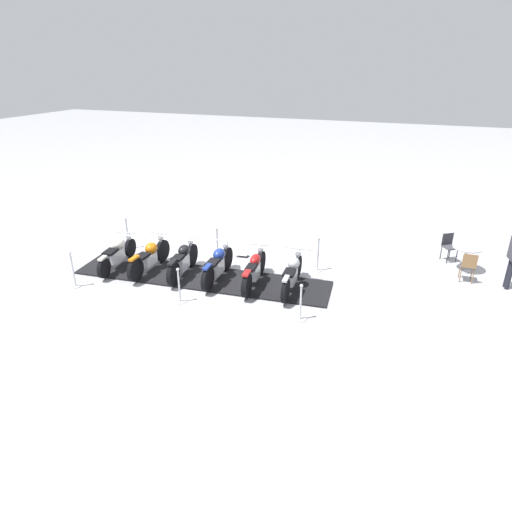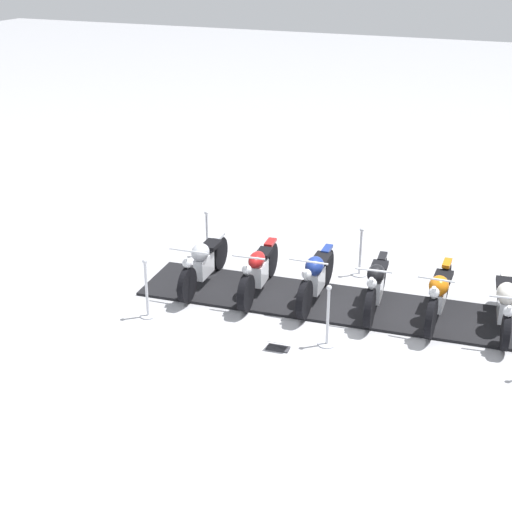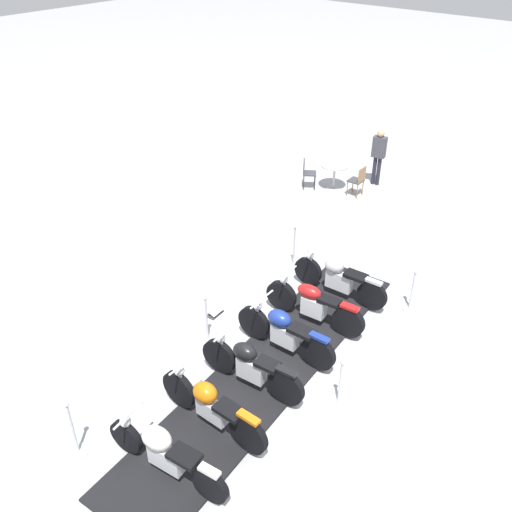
# 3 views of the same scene
# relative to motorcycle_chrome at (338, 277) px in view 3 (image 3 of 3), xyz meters

# --- Properties ---
(ground_plane) EXTENTS (80.00, 80.00, 0.00)m
(ground_plane) POSITION_rel_motorcycle_chrome_xyz_m (0.28, -2.79, -0.53)
(ground_plane) COLOR #B2B2B7
(display_platform) EXTENTS (2.23, 7.91, 0.05)m
(display_platform) POSITION_rel_motorcycle_chrome_xyz_m (0.28, -2.79, -0.51)
(display_platform) COLOR black
(display_platform) RESTS_ON ground_plane
(motorcycle_chrome) EXTENTS (2.28, 0.78, 0.99)m
(motorcycle_chrome) POSITION_rel_motorcycle_chrome_xyz_m (0.00, 0.00, 0.00)
(motorcycle_chrome) COLOR black
(motorcycle_chrome) RESTS_ON display_platform
(motorcycle_maroon) EXTENTS (2.27, 0.62, 1.00)m
(motorcycle_maroon) POSITION_rel_motorcycle_chrome_xyz_m (0.11, -1.12, -0.02)
(motorcycle_maroon) COLOR black
(motorcycle_maroon) RESTS_ON display_platform
(motorcycle_navy) EXTENTS (2.21, 0.72, 1.03)m
(motorcycle_navy) POSITION_rel_motorcycle_chrome_xyz_m (0.20, -2.23, 0.01)
(motorcycle_navy) COLOR black
(motorcycle_navy) RESTS_ON display_platform
(motorcycle_black) EXTENTS (2.14, 0.65, 1.03)m
(motorcycle_black) POSITION_rel_motorcycle_chrome_xyz_m (0.30, -3.35, 0.00)
(motorcycle_black) COLOR black
(motorcycle_black) RESTS_ON display_platform
(motorcycle_copper) EXTENTS (2.26, 0.62, 1.04)m
(motorcycle_copper) POSITION_rel_motorcycle_chrome_xyz_m (0.39, -4.47, -0.01)
(motorcycle_copper) COLOR black
(motorcycle_copper) RESTS_ON display_platform
(motorcycle_cream) EXTENTS (2.24, 0.65, 0.90)m
(motorcycle_cream) POSITION_rel_motorcycle_chrome_xyz_m (0.47, -5.59, -0.00)
(motorcycle_cream) COLOR black
(motorcycle_cream) RESTS_ON display_platform
(stanchion_right_rear) EXTENTS (0.34, 0.34, 1.15)m
(stanchion_right_rear) POSITION_rel_motorcycle_chrome_xyz_m (-0.92, -6.22, -0.17)
(stanchion_right_rear) COLOR silver
(stanchion_right_rear) RESTS_ON ground_plane
(stanchion_left_mid) EXTENTS (0.33, 0.33, 1.03)m
(stanchion_left_mid) POSITION_rel_motorcycle_chrome_xyz_m (1.76, -2.66, -0.21)
(stanchion_left_mid) COLOR silver
(stanchion_left_mid) RESTS_ON ground_plane
(stanchion_right_mid) EXTENTS (0.31, 0.31, 1.11)m
(stanchion_right_mid) POSITION_rel_motorcycle_chrome_xyz_m (-1.20, -2.92, -0.15)
(stanchion_right_mid) COLOR silver
(stanchion_right_mid) RESTS_ON ground_plane
(stanchion_right_front) EXTENTS (0.29, 0.29, 1.14)m
(stanchion_right_front) POSITION_rel_motorcycle_chrome_xyz_m (-1.49, 0.39, -0.12)
(stanchion_right_front) COLOR silver
(stanchion_right_front) RESTS_ON ground_plane
(stanchion_left_front) EXTENTS (0.32, 0.32, 1.01)m
(stanchion_left_front) POSITION_rel_motorcycle_chrome_xyz_m (1.47, 0.64, -0.21)
(stanchion_left_front) COLOR silver
(stanchion_left_front) RESTS_ON ground_plane
(info_placard) EXTENTS (0.24, 0.40, 0.18)m
(info_placard) POSITION_rel_motorcycle_chrome_xyz_m (-1.66, -2.21, -0.47)
(info_placard) COLOR #333338
(info_placard) RESTS_ON ground_plane
(cafe_table) EXTENTS (0.85, 0.85, 0.79)m
(cafe_table) POSITION_rel_motorcycle_chrome_xyz_m (-3.13, 4.69, 0.07)
(cafe_table) COLOR #B7B7BC
(cafe_table) RESTS_ON ground_plane
(cafe_chair_near_table) EXTENTS (0.56, 0.56, 0.90)m
(cafe_chair_near_table) POSITION_rel_motorcycle_chrome_xyz_m (-3.80, 4.21, -0.00)
(cafe_chair_near_table) COLOR #2D2D33
(cafe_chair_near_table) RESTS_ON ground_plane
(cafe_chair_across_table) EXTENTS (0.41, 0.41, 0.93)m
(cafe_chair_across_table) POSITION_rel_motorcycle_chrome_xyz_m (-2.31, 4.71, 0.01)
(cafe_chair_across_table) COLOR olive
(cafe_chair_across_table) RESTS_ON ground_plane
(bystander_person) EXTENTS (0.43, 0.29, 1.77)m
(bystander_person) POSITION_rel_motorcycle_chrome_xyz_m (-2.29, 5.79, 0.53)
(bystander_person) COLOR #23232D
(bystander_person) RESTS_ON ground_plane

